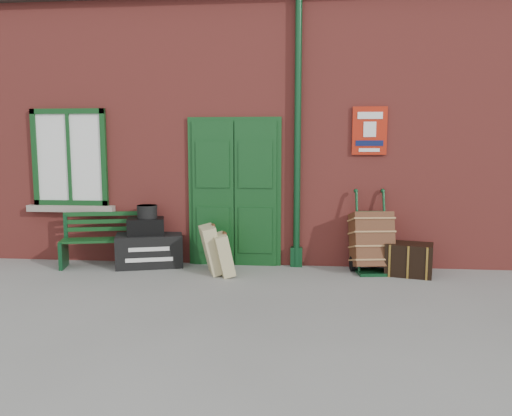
# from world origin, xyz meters

# --- Properties ---
(ground) EXTENTS (80.00, 80.00, 0.00)m
(ground) POSITION_xyz_m (0.00, 0.00, 0.00)
(ground) COLOR gray
(ground) RESTS_ON ground
(station_building) EXTENTS (10.30, 4.30, 4.36)m
(station_building) POSITION_xyz_m (-0.00, 3.49, 2.16)
(station_building) COLOR #A23B34
(station_building) RESTS_ON ground
(bench) EXTENTS (1.43, 0.72, 0.85)m
(bench) POSITION_xyz_m (-2.22, 1.23, 0.43)
(bench) COLOR #103D17
(bench) RESTS_ON ground
(houdini_trunk) EXTENTS (1.10, 0.80, 0.49)m
(houdini_trunk) POSITION_xyz_m (-1.59, 1.25, 0.25)
(houdini_trunk) COLOR black
(houdini_trunk) RESTS_ON ground
(strongbox) EXTENTS (0.63, 0.53, 0.25)m
(strongbox) POSITION_xyz_m (-1.64, 1.25, 0.62)
(strongbox) COLOR black
(strongbox) RESTS_ON houdini_trunk
(hatbox) EXTENTS (0.37, 0.37, 0.20)m
(hatbox) POSITION_xyz_m (-1.61, 1.25, 0.84)
(hatbox) COLOR black
(hatbox) RESTS_ON strongbox
(suitcase_back) EXTENTS (0.48, 0.57, 0.71)m
(suitcase_back) POSITION_xyz_m (-0.55, 0.91, 0.35)
(suitcase_back) COLOR tan
(suitcase_back) RESTS_ON ground
(suitcase_front) EXTENTS (0.42, 0.51, 0.61)m
(suitcase_front) POSITION_xyz_m (-0.37, 0.81, 0.30)
(suitcase_front) COLOR tan
(suitcase_front) RESTS_ON ground
(porter_trolley) EXTENTS (0.65, 0.69, 1.18)m
(porter_trolley) POSITION_xyz_m (1.74, 1.23, 0.46)
(porter_trolley) COLOR #0E381C
(porter_trolley) RESTS_ON ground
(dark_trunk) EXTENTS (0.72, 0.56, 0.46)m
(dark_trunk) POSITION_xyz_m (2.25, 1.08, 0.23)
(dark_trunk) COLOR black
(dark_trunk) RESTS_ON ground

